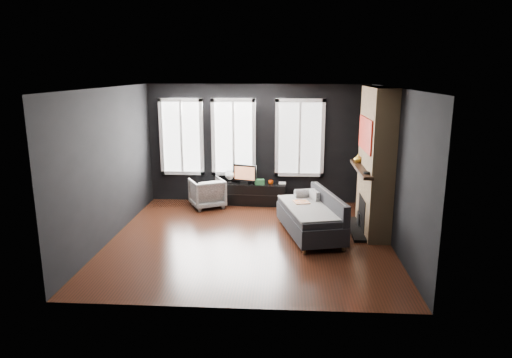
# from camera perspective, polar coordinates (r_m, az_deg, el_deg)

# --- Properties ---
(floor) EXTENTS (5.00, 5.00, 0.00)m
(floor) POSITION_cam_1_polar(r_m,az_deg,el_deg) (8.36, -0.82, -7.48)
(floor) COLOR black
(floor) RESTS_ON ground
(ceiling) EXTENTS (5.00, 5.00, 0.00)m
(ceiling) POSITION_cam_1_polar(r_m,az_deg,el_deg) (7.82, -0.89, 11.34)
(ceiling) COLOR white
(ceiling) RESTS_ON ground
(wall_back) EXTENTS (5.00, 0.02, 2.70)m
(wall_back) POSITION_cam_1_polar(r_m,az_deg,el_deg) (10.44, 0.22, 4.39)
(wall_back) COLOR black
(wall_back) RESTS_ON ground
(wall_left) EXTENTS (0.02, 5.00, 2.70)m
(wall_left) POSITION_cam_1_polar(r_m,az_deg,el_deg) (8.55, -17.81, 1.75)
(wall_left) COLOR black
(wall_left) RESTS_ON ground
(wall_right) EXTENTS (0.02, 5.00, 2.70)m
(wall_right) POSITION_cam_1_polar(r_m,az_deg,el_deg) (8.18, 16.89, 1.31)
(wall_right) COLOR black
(wall_right) RESTS_ON ground
(windows) EXTENTS (4.00, 0.16, 1.76)m
(windows) POSITION_cam_1_polar(r_m,az_deg,el_deg) (10.32, -2.32, 10.04)
(windows) COLOR white
(windows) RESTS_ON wall_back
(fireplace) EXTENTS (0.70, 1.62, 2.70)m
(fireplace) POSITION_cam_1_polar(r_m,az_deg,el_deg) (8.71, 14.74, 2.16)
(fireplace) COLOR #93724C
(fireplace) RESTS_ON floor
(sofa) EXTENTS (1.35, 2.03, 0.80)m
(sofa) POSITION_cam_1_polar(r_m,az_deg,el_deg) (8.48, 6.77, -4.43)
(sofa) COLOR black
(sofa) RESTS_ON floor
(stripe_pillow) EXTENTS (0.19, 0.33, 0.33)m
(stripe_pillow) POSITION_cam_1_polar(r_m,az_deg,el_deg) (8.87, 7.28, -2.45)
(stripe_pillow) COLOR gray
(stripe_pillow) RESTS_ON sofa
(armchair) EXTENTS (0.91, 0.89, 0.71)m
(armchair) POSITION_cam_1_polar(r_m,az_deg,el_deg) (10.23, -6.13, -1.55)
(armchair) COLOR white
(armchair) RESTS_ON floor
(media_console) EXTENTS (1.43, 0.52, 0.48)m
(media_console) POSITION_cam_1_polar(r_m,az_deg,el_deg) (10.42, -0.15, -1.85)
(media_console) COLOR black
(media_console) RESTS_ON floor
(monitor) EXTENTS (0.56, 0.27, 0.49)m
(monitor) POSITION_cam_1_polar(r_m,az_deg,el_deg) (10.29, -1.39, 0.76)
(monitor) COLOR black
(monitor) RESTS_ON media_console
(desk_fan) EXTENTS (0.28, 0.28, 0.31)m
(desk_fan) POSITION_cam_1_polar(r_m,az_deg,el_deg) (10.38, -3.31, 0.33)
(desk_fan) COLOR #A6A6A6
(desk_fan) RESTS_ON media_console
(mug) EXTENTS (0.13, 0.11, 0.12)m
(mug) POSITION_cam_1_polar(r_m,az_deg,el_deg) (10.28, 1.86, -0.35)
(mug) COLOR #EE4505
(mug) RESTS_ON media_console
(book) EXTENTS (0.16, 0.02, 0.21)m
(book) POSITION_cam_1_polar(r_m,az_deg,el_deg) (10.35, 2.87, 0.02)
(book) COLOR tan
(book) RESTS_ON media_console
(storage_box) EXTENTS (0.23, 0.17, 0.11)m
(storage_box) POSITION_cam_1_polar(r_m,az_deg,el_deg) (10.27, 0.44, -0.35)
(storage_box) COLOR #2D6F3B
(storage_box) RESTS_ON media_console
(mantel_vase) EXTENTS (0.18, 0.19, 0.17)m
(mantel_vase) POSITION_cam_1_polar(r_m,az_deg,el_deg) (9.11, 12.65, 2.52)
(mantel_vase) COLOR gold
(mantel_vase) RESTS_ON fireplace
(mantel_clock) EXTENTS (0.15, 0.15, 0.04)m
(mantel_clock) POSITION_cam_1_polar(r_m,az_deg,el_deg) (8.16, 13.69, 0.76)
(mantel_clock) COLOR black
(mantel_clock) RESTS_ON fireplace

